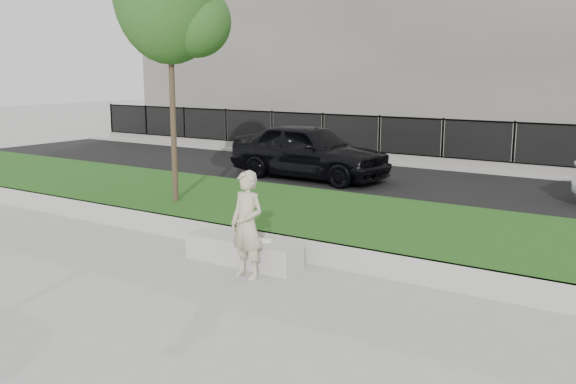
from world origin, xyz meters
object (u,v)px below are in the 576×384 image
Objects in this scene: car_dark at (309,151)px; book at (265,241)px; stone_bench at (243,252)px; man at (247,225)px.

book is at bearing -151.34° from car_dark.
stone_bench is 0.44m from book.
car_dark is at bearing 123.28° from man.
book is 8.27m from car_dark.
man is 8.83m from car_dark.
man is 7.18× the size of book.
stone_bench is 0.43× the size of car_dark.
stone_bench is at bearing 173.27° from book.
man is (0.47, -0.50, 0.61)m from stone_bench.
stone_bench is 8.21m from car_dark.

